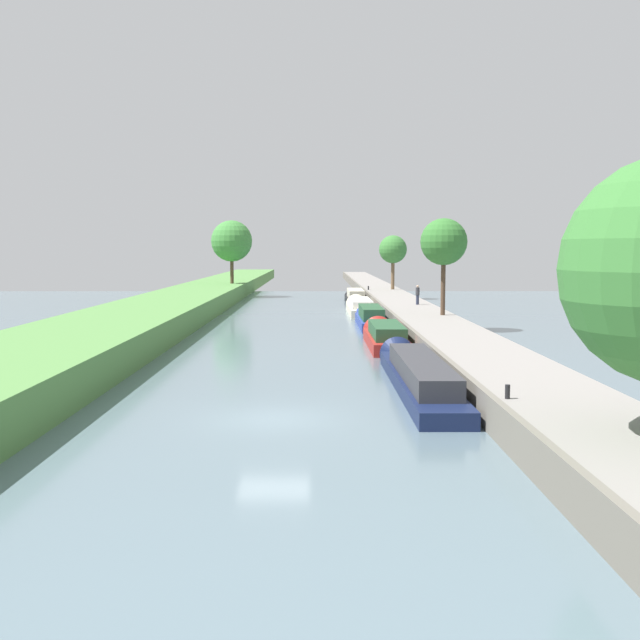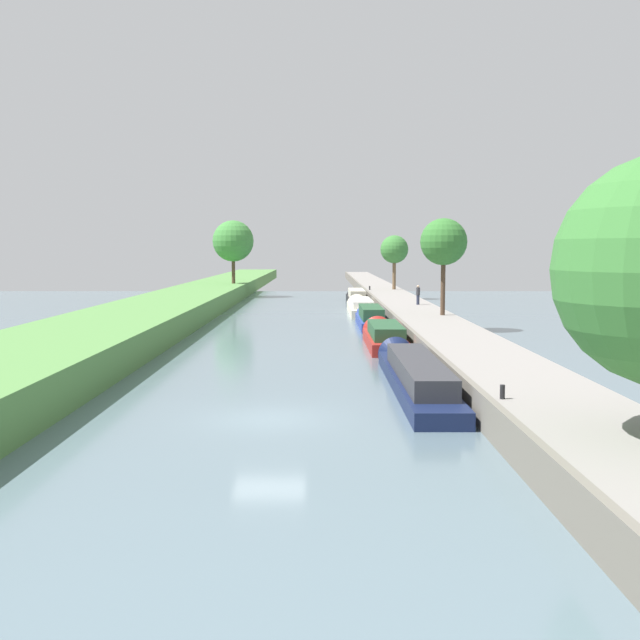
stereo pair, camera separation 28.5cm
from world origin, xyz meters
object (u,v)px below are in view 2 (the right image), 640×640
Objects in this scene: narrowboat_red at (384,336)px; mooring_bollard_near at (503,392)px; narrowboat_black at (357,297)px; narrowboat_navy at (414,374)px; narrowboat_cream at (361,307)px; person_walking at (418,294)px; narrowboat_blue at (370,318)px; mooring_bollard_far at (370,288)px.

mooring_bollard_near is at bearing -85.34° from narrowboat_red.
narrowboat_black is at bearing 89.93° from narrowboat_red.
narrowboat_navy is 50.36m from narrowboat_black.
mooring_bollard_near is at bearing -78.57° from narrowboat_navy.
narrowboat_cream is at bearing 90.46° from narrowboat_navy.
narrowboat_cream is at bearing 92.51° from mooring_bollard_near.
narrowboat_cream is 12.87m from narrowboat_black.
narrowboat_red is 36.32m from narrowboat_black.
person_walking is (4.41, 18.01, 1.48)m from narrowboat_red.
narrowboat_cream is (-0.12, 11.72, -0.07)m from narrowboat_blue.
person_walking is at bearing -76.57° from narrowboat_black.
mooring_bollard_near is (-2.58, -40.55, -0.65)m from person_walking.
mooring_bollard_far is (1.79, 4.90, 0.78)m from narrowboat_black.
narrowboat_cream is at bearing 90.59° from narrowboat_blue.
mooring_bollard_far reaches higher than narrowboat_navy.
narrowboat_cream is 17.90m from mooring_bollard_far.
mooring_bollard_far is at bearing 96.34° from person_walking.
person_walking reaches higher than mooring_bollard_near.
mooring_bollard_far reaches higher than narrowboat_cream.
narrowboat_navy is 1.53× the size of narrowboat_blue.
narrowboat_black reaches higher than narrowboat_cream.
narrowboat_black is (0.10, 24.59, -0.01)m from narrowboat_blue.
mooring_bollard_far reaches higher than narrowboat_black.
mooring_bollard_far is at bearing 69.88° from narrowboat_black.
narrowboat_black is 6.97× the size of person_walking.
narrowboat_red is (-0.12, 14.04, 0.00)m from narrowboat_navy.
mooring_bollard_near is (2.02, -45.99, 0.84)m from narrowboat_cream.
narrowboat_cream is 1.10× the size of narrowboat_black.
person_walking reaches higher than narrowboat_navy.
narrowboat_cream is 46.04m from mooring_bollard_near.
person_walking reaches higher than narrowboat_blue.
person_walking is at bearing 54.54° from narrowboat_blue.
narrowboat_red is at bearing -103.77° from person_walking.
narrowboat_blue is 23.17× the size of mooring_bollard_far.
mooring_bollard_far is (1.90, 29.49, 0.77)m from narrowboat_blue.
narrowboat_red is 18.61m from person_walking.
narrowboat_blue reaches higher than narrowboat_red.
narrowboat_blue is at bearing -89.41° from narrowboat_cream.
narrowboat_blue is at bearing -90.24° from narrowboat_black.
narrowboat_blue is at bearing 90.40° from narrowboat_navy.
mooring_bollard_near reaches higher than narrowboat_blue.
narrowboat_black is 25.72× the size of mooring_bollard_far.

